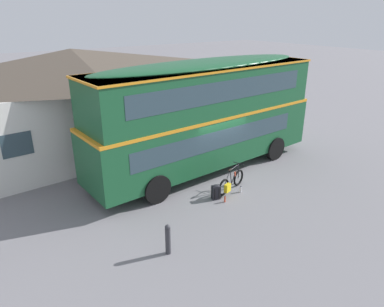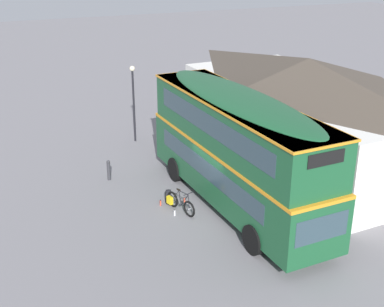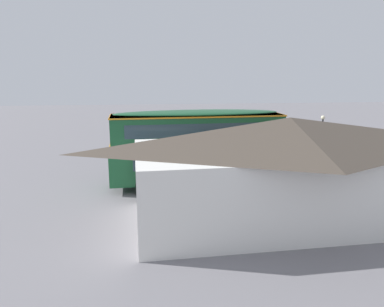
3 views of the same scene
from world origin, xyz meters
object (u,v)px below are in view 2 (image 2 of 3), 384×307
(kerb_bollard, at_px, (109,170))
(street_lamp, at_px, (133,95))
(touring_bicycle, at_px, (179,203))
(double_decker_bus, at_px, (237,146))
(water_bottle_clear_plastic, at_px, (175,213))
(backpack_on_ground, at_px, (169,196))
(water_bottle_red_squeeze, at_px, (161,203))

(kerb_bollard, bearing_deg, street_lamp, 148.90)
(touring_bicycle, height_order, street_lamp, street_lamp)
(touring_bicycle, bearing_deg, street_lamp, 174.77)
(double_decker_bus, distance_m, water_bottle_clear_plastic, 3.61)
(street_lamp, bearing_deg, touring_bicycle, -5.23)
(double_decker_bus, height_order, water_bottle_clear_plastic, double_decker_bus)
(double_decker_bus, relative_size, touring_bicycle, 6.33)
(street_lamp, xyz_separation_m, kerb_bollard, (4.33, -2.61, -2.11))
(double_decker_bus, height_order, backpack_on_ground, double_decker_bus)
(touring_bicycle, relative_size, backpack_on_ground, 2.95)
(double_decker_bus, xyz_separation_m, kerb_bollard, (-4.53, -4.11, -2.15))
(backpack_on_ground, xyz_separation_m, kerb_bollard, (-3.18, -1.71, 0.20))
(double_decker_bus, height_order, kerb_bollard, double_decker_bus)
(water_bottle_clear_plastic, height_order, street_lamp, street_lamp)
(water_bottle_clear_plastic, bearing_deg, touring_bicycle, 129.05)
(kerb_bollard, bearing_deg, water_bottle_red_squeeze, 21.63)
(backpack_on_ground, xyz_separation_m, water_bottle_red_squeeze, (0.11, -0.40, -0.18))
(water_bottle_clear_plastic, distance_m, street_lamp, 9.05)
(touring_bicycle, xyz_separation_m, backpack_on_ground, (-0.87, -0.14, -0.07))
(water_bottle_red_squeeze, xyz_separation_m, water_bottle_clear_plastic, (1.01, 0.23, -0.00))
(double_decker_bus, distance_m, touring_bicycle, 3.24)
(water_bottle_red_squeeze, bearing_deg, kerb_bollard, -158.37)
(backpack_on_ground, distance_m, water_bottle_red_squeeze, 0.45)
(water_bottle_clear_plastic, bearing_deg, kerb_bollard, -160.38)
(street_lamp, bearing_deg, kerb_bollard, -31.10)
(double_decker_bus, bearing_deg, backpack_on_ground, -119.36)
(kerb_bollard, bearing_deg, double_decker_bus, 42.17)
(backpack_on_ground, relative_size, water_bottle_clear_plastic, 2.25)
(double_decker_bus, bearing_deg, water_bottle_red_squeeze, -113.88)
(double_decker_bus, bearing_deg, water_bottle_clear_plastic, -95.12)
(water_bottle_clear_plastic, bearing_deg, double_decker_bus, 84.88)
(street_lamp, bearing_deg, water_bottle_clear_plastic, -7.11)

